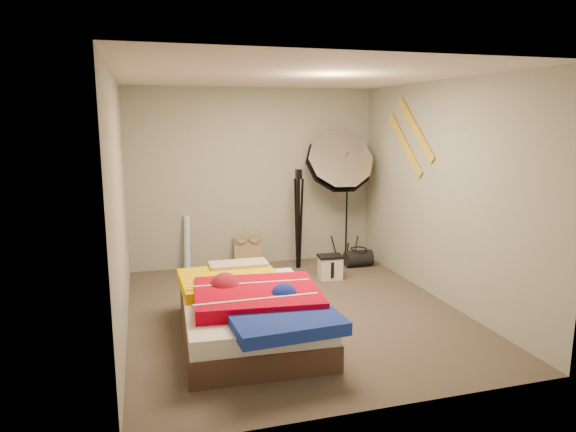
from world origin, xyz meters
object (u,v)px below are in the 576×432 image
object	(u,v)px
duffel_bag	(358,258)
tote_bag	(248,252)
bed	(251,311)
wrapping_roll	(187,244)
photo_umbrella	(339,163)
camera_tripod	(298,212)
camera_case	(330,268)

from	to	relation	value
duffel_bag	tote_bag	bearing A→B (deg)	163.09
bed	tote_bag	bearing A→B (deg)	78.93
wrapping_roll	bed	size ratio (longest dim) A/B	0.38
bed	photo_umbrella	world-z (taller)	photo_umbrella
photo_umbrella	bed	bearing A→B (deg)	-128.56
bed	duffel_bag	bearing A→B (deg)	44.47
duffel_bag	camera_tripod	bearing A→B (deg)	169.29
tote_bag	duffel_bag	bearing A→B (deg)	-10.53
wrapping_roll	bed	bearing A→B (deg)	-81.06
wrapping_roll	photo_umbrella	bearing A→B (deg)	-6.07
camera_case	photo_umbrella	xyz separation A→B (m)	(0.37, 0.68, 1.31)
tote_bag	photo_umbrella	xyz separation A→B (m)	(1.27, -0.23, 1.25)
tote_bag	photo_umbrella	bearing A→B (deg)	-2.93
camera_tripod	bed	bearing A→B (deg)	-118.19
duffel_bag	bed	bearing A→B (deg)	-134.76
camera_tripod	duffel_bag	bearing A→B (deg)	-11.48
wrapping_roll	bed	xyz separation A→B (m)	(0.38, -2.42, -0.11)
wrapping_roll	camera_case	size ratio (longest dim) A/B	2.59
photo_umbrella	camera_tripod	bearing A→B (deg)	-172.52
tote_bag	wrapping_roll	bearing A→B (deg)	-172.85
camera_case	duffel_bag	world-z (taller)	camera_case
wrapping_roll	camera_tripod	size ratio (longest dim) A/B	0.55
tote_bag	bed	size ratio (longest dim) A/B	0.20
camera_case	duffel_bag	distance (m)	0.73
photo_umbrella	duffel_bag	bearing A→B (deg)	-47.87
camera_case	photo_umbrella	bearing A→B (deg)	66.13
photo_umbrella	camera_tripod	size ratio (longest dim) A/B	1.45
wrapping_roll	photo_umbrella	xyz separation A→B (m)	(2.13, -0.23, 1.07)
wrapping_roll	photo_umbrella	world-z (taller)	photo_umbrella
wrapping_roll	duffel_bag	size ratio (longest dim) A/B	1.98
camera_case	duffel_bag	xyz separation A→B (m)	(0.59, 0.43, -0.03)
tote_bag	photo_umbrella	distance (m)	1.80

